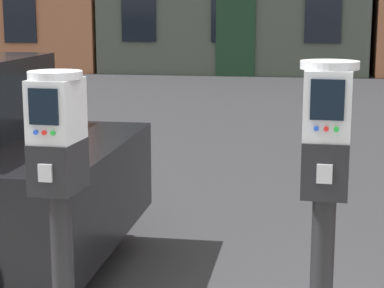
% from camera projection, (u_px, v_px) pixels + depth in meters
% --- Properties ---
extents(parking_meter_near_kerb, '(0.23, 0.26, 1.36)m').
position_uv_depth(parking_meter_near_kerb, '(59.00, 176.00, 2.79)').
color(parking_meter_near_kerb, black).
rests_on(parking_meter_near_kerb, sidewalk_slab).
extents(parking_meter_twin_adjacent, '(0.23, 0.26, 1.42)m').
position_uv_depth(parking_meter_twin_adjacent, '(325.00, 178.00, 2.61)').
color(parking_meter_twin_adjacent, black).
rests_on(parking_meter_twin_adjacent, sidewalk_slab).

